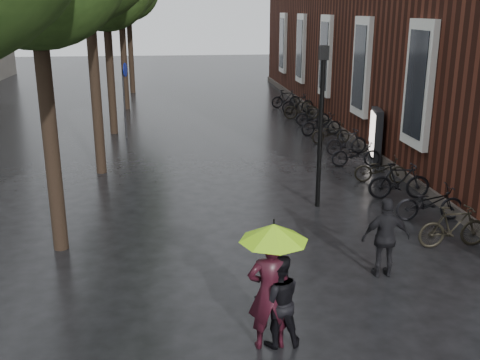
{
  "coord_description": "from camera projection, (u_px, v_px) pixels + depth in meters",
  "views": [
    {
      "loc": [
        -1.55,
        -4.79,
        5.08
      ],
      "look_at": [
        -0.17,
        6.63,
        1.55
      ],
      "focal_mm": 42.0,
      "sensor_mm": 36.0,
      "label": 1
    }
  ],
  "objects": [
    {
      "name": "lime_umbrella",
      "position": [
        274.0,
        232.0,
        8.35
      ],
      "size": [
        1.06,
        1.06,
        1.56
      ],
      "rotation": [
        0.0,
        0.0,
        0.35
      ],
      "color": "black",
      "rests_on": "ground"
    },
    {
      "name": "cycle_sign",
      "position": [
        125.0,
        89.0,
        22.37
      ],
      "size": [
        0.16,
        0.55,
        3.02
      ],
      "rotation": [
        0.0,
        0.0,
        -0.17
      ],
      "color": "#262628",
      "rests_on": "ground"
    },
    {
      "name": "lamp_post",
      "position": [
        321.0,
        112.0,
        14.27
      ],
      "size": [
        0.22,
        0.22,
        4.2
      ],
      "rotation": [
        0.0,
        0.0,
        -0.39
      ],
      "color": "black",
      "rests_on": "ground"
    },
    {
      "name": "person_black",
      "position": [
        278.0,
        301.0,
        8.65
      ],
      "size": [
        0.76,
        0.6,
        1.52
      ],
      "primitive_type": "imported",
      "rotation": [
        0.0,
        0.0,
        3.18
      ],
      "color": "black",
      "rests_on": "ground"
    },
    {
      "name": "pedestrian_walking",
      "position": [
        386.0,
        238.0,
        10.9
      ],
      "size": [
        0.96,
        0.43,
        1.61
      ],
      "primitive_type": "imported",
      "rotation": [
        0.0,
        0.0,
        3.11
      ],
      "color": "black",
      "rests_on": "ground"
    },
    {
      "name": "parked_bicycles",
      "position": [
        340.0,
        138.0,
        20.86
      ],
      "size": [
        1.96,
        18.89,
        1.02
      ],
      "color": "black",
      "rests_on": "ground"
    },
    {
      "name": "person_burgundy",
      "position": [
        269.0,
        292.0,
        8.54
      ],
      "size": [
        0.7,
        0.48,
        1.88
      ],
      "primitive_type": "imported",
      "rotation": [
        0.0,
        0.0,
        3.18
      ],
      "color": "black",
      "rests_on": "ground"
    },
    {
      "name": "ad_lightbox",
      "position": [
        376.0,
        135.0,
        19.18
      ],
      "size": [
        0.28,
        1.2,
        1.82
      ],
      "rotation": [
        0.0,
        0.0,
        -0.21
      ],
      "color": "black",
      "rests_on": "ground"
    }
  ]
}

